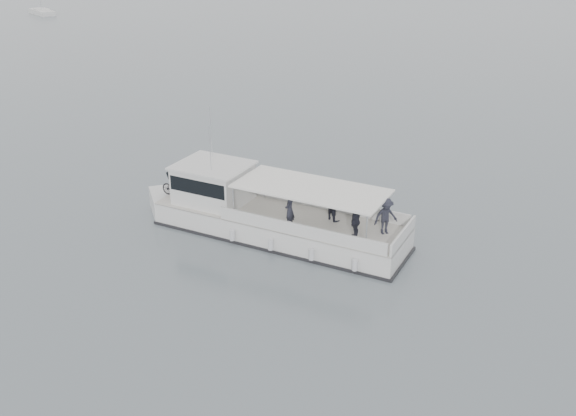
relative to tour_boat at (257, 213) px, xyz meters
The scene contains 2 objects.
ground 3.51m from the tour_boat, ahead, with size 1400.00×1400.00×0.00m, color slate.
tour_boat is the anchor object (origin of this frame).
Camera 1 is at (14.14, -21.22, 13.69)m, focal length 40.00 mm.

